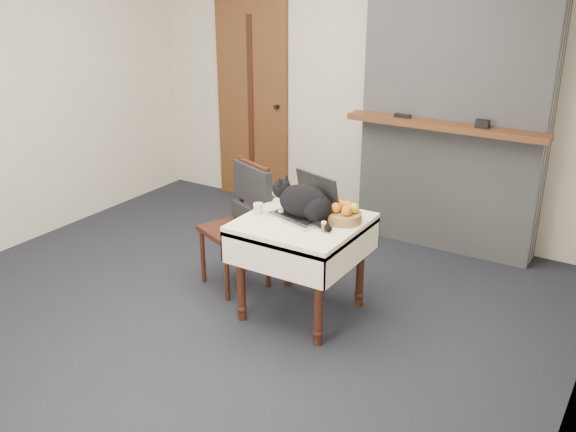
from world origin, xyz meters
name	(u,v)px	position (x,y,z in m)	size (l,w,h in m)	color
ground	(235,304)	(0.00, 0.00, 0.00)	(4.50, 4.50, 0.00)	black
room_shell	(268,47)	(0.00, 0.46, 1.76)	(4.52, 4.01, 2.61)	beige
door	(252,103)	(-1.20, 1.97, 1.00)	(0.82, 0.10, 2.00)	brown
chimney	(456,96)	(0.90, 1.85, 1.30)	(1.62, 0.48, 2.60)	gray
side_table	(302,236)	(0.46, 0.16, 0.59)	(0.78, 0.78, 0.70)	#3B1710
laptop	(307,206)	(0.46, 0.24, 0.77)	(0.46, 0.43, 0.28)	#B7B7BC
cat	(305,203)	(0.46, 0.19, 0.81)	(0.54, 0.27, 0.27)	black
cream_jar	(258,209)	(0.15, 0.10, 0.74)	(0.07, 0.07, 0.08)	silver
pill_bottle	(324,226)	(0.68, 0.07, 0.73)	(0.03, 0.03, 0.07)	#954D12
fruit_basket	(344,214)	(0.71, 0.28, 0.75)	(0.24, 0.24, 0.13)	#A28141
desk_clutter	(337,222)	(0.68, 0.25, 0.70)	(0.13, 0.01, 0.01)	black
chair	(245,208)	(-0.15, 0.35, 0.60)	(0.55, 0.55, 0.95)	#3B1710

